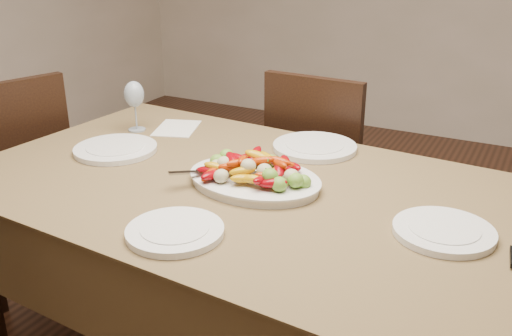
{
  "coord_description": "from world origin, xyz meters",
  "views": [
    {
      "loc": [
        0.86,
        -1.4,
        1.46
      ],
      "look_at": [
        0.12,
        -0.03,
        0.82
      ],
      "focal_mm": 40.0,
      "sensor_mm": 36.0,
      "label": 1
    }
  ],
  "objects_px": {
    "chair_left": "(7,183)",
    "serving_platter": "(254,181)",
    "plate_left": "(116,149)",
    "wine_glass": "(135,105)",
    "plate_near": "(175,232)",
    "plate_far": "(315,147)",
    "dining_table": "(256,294)",
    "chair_far": "(328,173)",
    "plate_right": "(444,232)"
  },
  "relations": [
    {
      "from": "chair_left",
      "to": "serving_platter",
      "type": "distance_m",
      "value": 1.29
    },
    {
      "from": "plate_left",
      "to": "wine_glass",
      "type": "height_order",
      "value": "wine_glass"
    },
    {
      "from": "plate_near",
      "to": "serving_platter",
      "type": "bearing_deg",
      "value": 85.3
    },
    {
      "from": "plate_near",
      "to": "plate_far",
      "type": "bearing_deg",
      "value": 84.4
    },
    {
      "from": "dining_table",
      "to": "plate_far",
      "type": "relative_size",
      "value": 6.27
    },
    {
      "from": "chair_far",
      "to": "dining_table",
      "type": "bearing_deg",
      "value": 98.53
    },
    {
      "from": "chair_left",
      "to": "plate_near",
      "type": "distance_m",
      "value": 1.33
    },
    {
      "from": "chair_far",
      "to": "wine_glass",
      "type": "xyz_separation_m",
      "value": [
        -0.58,
        -0.58,
        0.39
      ]
    },
    {
      "from": "plate_far",
      "to": "plate_near",
      "type": "height_order",
      "value": "same"
    },
    {
      "from": "chair_left",
      "to": "plate_right",
      "type": "relative_size",
      "value": 3.75
    },
    {
      "from": "plate_left",
      "to": "plate_near",
      "type": "height_order",
      "value": "same"
    },
    {
      "from": "wine_glass",
      "to": "chair_far",
      "type": "bearing_deg",
      "value": 45.21
    },
    {
      "from": "plate_left",
      "to": "plate_near",
      "type": "relative_size",
      "value": 1.15
    },
    {
      "from": "dining_table",
      "to": "plate_left",
      "type": "height_order",
      "value": "plate_left"
    },
    {
      "from": "chair_left",
      "to": "plate_near",
      "type": "bearing_deg",
      "value": 85.71
    },
    {
      "from": "plate_right",
      "to": "plate_near",
      "type": "height_order",
      "value": "same"
    },
    {
      "from": "serving_platter",
      "to": "plate_far",
      "type": "distance_m",
      "value": 0.37
    },
    {
      "from": "dining_table",
      "to": "plate_far",
      "type": "bearing_deg",
      "value": 85.47
    },
    {
      "from": "chair_far",
      "to": "plate_far",
      "type": "xyz_separation_m",
      "value": [
        0.11,
        -0.46,
        0.29
      ]
    },
    {
      "from": "serving_platter",
      "to": "plate_left",
      "type": "relative_size",
      "value": 1.42
    },
    {
      "from": "plate_near",
      "to": "wine_glass",
      "type": "height_order",
      "value": "wine_glass"
    },
    {
      "from": "serving_platter",
      "to": "plate_right",
      "type": "distance_m",
      "value": 0.57
    },
    {
      "from": "plate_left",
      "to": "plate_right",
      "type": "bearing_deg",
      "value": -3.84
    },
    {
      "from": "dining_table",
      "to": "plate_right",
      "type": "relative_size",
      "value": 7.27
    },
    {
      "from": "chair_left",
      "to": "wine_glass",
      "type": "distance_m",
      "value": 0.73
    },
    {
      "from": "plate_far",
      "to": "plate_right",
      "type": "bearing_deg",
      "value": -38.78
    },
    {
      "from": "chair_left",
      "to": "wine_glass",
      "type": "relative_size",
      "value": 4.64
    },
    {
      "from": "dining_table",
      "to": "serving_platter",
      "type": "distance_m",
      "value": 0.39
    },
    {
      "from": "plate_right",
      "to": "wine_glass",
      "type": "xyz_separation_m",
      "value": [
        -1.21,
        0.3,
        0.09
      ]
    },
    {
      "from": "serving_platter",
      "to": "chair_far",
      "type": "bearing_deg",
      "value": 94.84
    },
    {
      "from": "chair_left",
      "to": "plate_left",
      "type": "height_order",
      "value": "chair_left"
    },
    {
      "from": "serving_platter",
      "to": "plate_near",
      "type": "distance_m",
      "value": 0.37
    },
    {
      "from": "chair_far",
      "to": "chair_left",
      "type": "bearing_deg",
      "value": 35.08
    },
    {
      "from": "chair_left",
      "to": "wine_glass",
      "type": "bearing_deg",
      "value": 120.97
    },
    {
      "from": "serving_platter",
      "to": "plate_near",
      "type": "xyz_separation_m",
      "value": [
        -0.03,
        -0.37,
        -0.0
      ]
    },
    {
      "from": "plate_near",
      "to": "wine_glass",
      "type": "distance_m",
      "value": 0.88
    },
    {
      "from": "chair_far",
      "to": "serving_platter",
      "type": "distance_m",
      "value": 0.88
    },
    {
      "from": "plate_right",
      "to": "plate_far",
      "type": "bearing_deg",
      "value": 141.22
    },
    {
      "from": "chair_far",
      "to": "plate_far",
      "type": "distance_m",
      "value": 0.55
    },
    {
      "from": "wine_glass",
      "to": "plate_left",
      "type": "bearing_deg",
      "value": -68.95
    },
    {
      "from": "dining_table",
      "to": "plate_near",
      "type": "xyz_separation_m",
      "value": [
        -0.04,
        -0.35,
        0.39
      ]
    },
    {
      "from": "dining_table",
      "to": "plate_right",
      "type": "height_order",
      "value": "plate_right"
    },
    {
      "from": "plate_left",
      "to": "plate_right",
      "type": "xyz_separation_m",
      "value": [
        1.13,
        -0.08,
        0.0
      ]
    },
    {
      "from": "serving_platter",
      "to": "plate_right",
      "type": "relative_size",
      "value": 1.61
    },
    {
      "from": "chair_far",
      "to": "wine_glass",
      "type": "bearing_deg",
      "value": 48.17
    },
    {
      "from": "chair_far",
      "to": "chair_left",
      "type": "xyz_separation_m",
      "value": [
        -1.18,
        -0.74,
        0.0
      ]
    },
    {
      "from": "chair_left",
      "to": "plate_far",
      "type": "bearing_deg",
      "value": 118.52
    },
    {
      "from": "chair_left",
      "to": "serving_platter",
      "type": "bearing_deg",
      "value": 102.12
    },
    {
      "from": "dining_table",
      "to": "serving_platter",
      "type": "bearing_deg",
      "value": 135.02
    },
    {
      "from": "plate_far",
      "to": "plate_near",
      "type": "bearing_deg",
      "value": -95.6
    }
  ]
}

